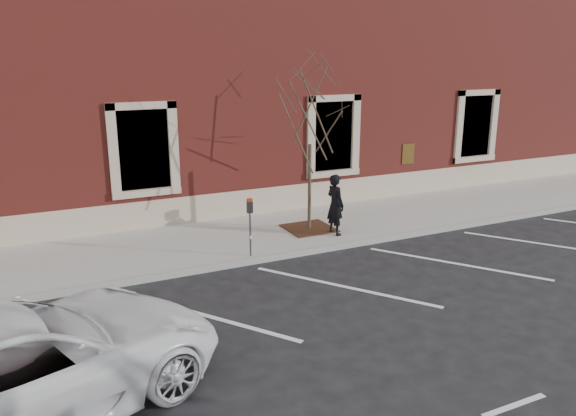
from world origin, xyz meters
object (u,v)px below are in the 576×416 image
sapling (310,120)px  white_truck (20,366)px  man (335,205)px  parking_meter (250,216)px

sapling → white_truck: size_ratio=0.76×
man → white_truck: bearing=112.9°
parking_meter → sapling: size_ratio=0.33×
man → sapling: sapling is taller
parking_meter → sapling: (2.32, 1.32, 2.06)m
parking_meter → sapling: bearing=30.4°
white_truck → man: bearing=-78.0°
man → sapling: 2.38m
man → parking_meter: 2.80m
sapling → white_truck: sapling is taller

